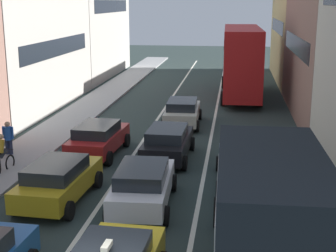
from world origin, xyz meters
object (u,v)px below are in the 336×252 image
Objects in this scene: hatchback_centre_lane_third at (168,142)px; cyclist_on_sidewalk at (2,155)px; sedan_centre_lane_second at (143,185)px; wagon_left_lane_second at (58,180)px; sedan_right_lane_behind_truck at (243,165)px; removalist_box_truck at (267,208)px; pedestrian_near_kerb at (8,137)px; coupe_centre_lane_fourth at (182,112)px; bus_mid_queue_primary at (241,59)px; sedan_left_lane_third at (98,138)px.

cyclist_on_sidewalk is at bearing 116.27° from hatchback_centre_lane_third.
sedan_centre_lane_second is 1.01× the size of hatchback_centre_lane_third.
wagon_left_lane_second is (-3.02, 0.05, 0.00)m from sedan_centre_lane_second.
hatchback_centre_lane_third is 4.31m from sedan_right_lane_behind_truck.
wagon_left_lane_second is at bearing 108.82° from sedan_right_lane_behind_truck.
cyclist_on_sidewalk reaches higher than sedan_right_lane_behind_truck.
wagon_left_lane_second and sedan_right_lane_behind_truck have the same top height.
removalist_box_truck is 14.10m from pedestrian_near_kerb.
sedan_centre_lane_second is at bearing 41.72° from removalist_box_truck.
coupe_centre_lane_fourth is 2.62× the size of pedestrian_near_kerb.
bus_mid_queue_primary is 19.08m from pedestrian_near_kerb.
sedan_centre_lane_second is at bearing -147.95° from sedan_left_lane_third.
sedan_centre_lane_second is 1.00× the size of sedan_left_lane_third.
wagon_left_lane_second is at bearing 57.36° from removalist_box_truck.
hatchback_centre_lane_third is at bearing -59.56° from cyclist_on_sidewalk.
bus_mid_queue_primary reaches higher than cyclist_on_sidewalk.
cyclist_on_sidewalk is at bearing 150.84° from bus_mid_queue_primary.
removalist_box_truck is 5.84m from sedan_centre_lane_second.
pedestrian_near_kerb is at bearing 145.45° from bus_mid_queue_primary.
wagon_left_lane_second is 2.54× the size of cyclist_on_sidewalk.
pedestrian_near_kerb reaches higher than sedan_right_lane_behind_truck.
wagon_left_lane_second is at bearing 150.40° from hatchback_centre_lane_third.
pedestrian_near_kerb is at bearing 96.56° from hatchback_centre_lane_third.
sedan_centre_lane_second and wagon_left_lane_second have the same top height.
sedan_centre_lane_second is 1.01× the size of coupe_centre_lane_fourth.
sedan_centre_lane_second is 2.53× the size of cyclist_on_sidewalk.
cyclist_on_sidewalk reaches higher than sedan_left_lane_third.
pedestrian_near_kerb is (-10.91, 8.86, -1.03)m from removalist_box_truck.
cyclist_on_sidewalk is (-6.37, -2.96, 0.05)m from hatchback_centre_lane_third.
sedan_centre_lane_second and sedan_right_lane_behind_truck have the same top height.
wagon_left_lane_second is 6.92m from sedan_right_lane_behind_truck.
cyclist_on_sidewalk is at bearing 138.45° from sedan_left_lane_third.
wagon_left_lane_second is 21.55m from bus_mid_queue_primary.
coupe_centre_lane_fourth is at bearing 17.72° from sedan_right_lane_behind_truck.
sedan_right_lane_behind_truck is 2.63× the size of pedestrian_near_kerb.
wagon_left_lane_second is 5.51m from sedan_left_lane_third.
wagon_left_lane_second is at bearing -176.30° from sedan_left_lane_third.
removalist_box_truck is at bearing -118.51° from wagon_left_lane_second.
removalist_box_truck is at bearing -157.17° from hatchback_centre_lane_third.
sedan_left_lane_third is (-3.11, 5.56, 0.00)m from sedan_centre_lane_second.
cyclist_on_sidewalk is at bearing 144.19° from coupe_centre_lane_fourth.
cyclist_on_sidewalk reaches higher than sedan_centre_lane_second.
coupe_centre_lane_fourth is at bearing 12.33° from removalist_box_truck.
removalist_box_truck reaches higher than sedan_centre_lane_second.
cyclist_on_sidewalk is (-6.36, -9.27, 0.05)m from coupe_centre_lane_fourth.
sedan_right_lane_behind_truck is at bearing -161.34° from coupe_centre_lane_fourth.
wagon_left_lane_second is 2.64× the size of pedestrian_near_kerb.
cyclist_on_sidewalk is at bearing -157.54° from pedestrian_near_kerb.
hatchback_centre_lane_third is (3.16, 5.27, 0.00)m from wagon_left_lane_second.
wagon_left_lane_second is 1.00× the size of sedan_right_lane_behind_truck.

